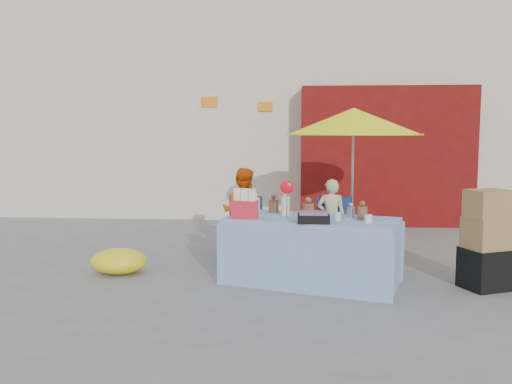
# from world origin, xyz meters

# --- Properties ---
(ground) EXTENTS (80.00, 80.00, 0.00)m
(ground) POSITION_xyz_m (0.00, 0.00, 0.00)
(ground) COLOR slate
(ground) RESTS_ON ground
(backdrop) EXTENTS (14.00, 8.00, 7.80)m
(backdrop) POSITION_xyz_m (0.52, 7.52, 3.10)
(backdrop) COLOR silver
(backdrop) RESTS_ON ground
(market_table) EXTENTS (2.17, 1.47, 1.20)m
(market_table) POSITION_xyz_m (0.70, 0.04, 0.39)
(market_table) COLOR #83AAD2
(market_table) RESTS_ON ground
(chair_left) EXTENTS (0.55, 0.55, 0.85)m
(chair_left) POSITION_xyz_m (-0.23, 1.26, 0.26)
(chair_left) COLOR navy
(chair_left) RESTS_ON ground
(chair_right) EXTENTS (0.55, 0.55, 0.85)m
(chair_right) POSITION_xyz_m (1.02, 1.26, 0.26)
(chair_right) COLOR navy
(chair_right) RESTS_ON ground
(vendor_orange) EXTENTS (0.68, 0.57, 1.25)m
(vendor_orange) POSITION_xyz_m (-0.24, 1.40, 0.63)
(vendor_orange) COLOR #E3530B
(vendor_orange) RESTS_ON ground
(vendor_beige) EXTENTS (0.44, 0.33, 1.11)m
(vendor_beige) POSITION_xyz_m (1.01, 1.40, 0.55)
(vendor_beige) COLOR beige
(vendor_beige) RESTS_ON ground
(umbrella) EXTENTS (1.90, 1.90, 2.09)m
(umbrella) POSITION_xyz_m (1.31, 1.55, 1.89)
(umbrella) COLOR gray
(umbrella) RESTS_ON ground
(box_stack) EXTENTS (0.63, 0.58, 1.12)m
(box_stack) POSITION_xyz_m (2.66, -0.05, 0.52)
(box_stack) COLOR black
(box_stack) RESTS_ON ground
(tarp_bundle) EXTENTS (0.80, 0.69, 0.31)m
(tarp_bundle) POSITION_xyz_m (-1.67, 0.27, 0.16)
(tarp_bundle) COLOR yellow
(tarp_bundle) RESTS_ON ground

